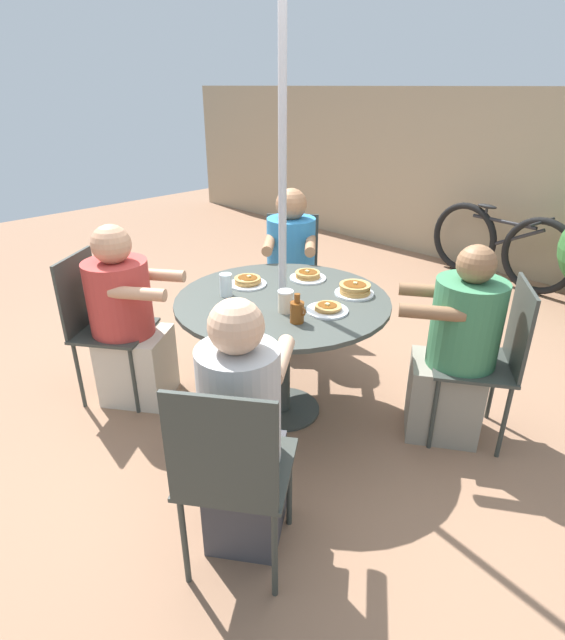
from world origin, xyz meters
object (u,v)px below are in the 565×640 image
Objects in this scene: pancake_plate_a at (308,276)px; pancake_plate_b at (355,290)px; pancake_plate_d at (238,315)px; patio_chair_north at (292,268)px; patio_chair_east at (100,319)px; patio_chair_west at (491,353)px; drinking_glass_a at (226,285)px; patio_chair_south at (232,469)px; patio_table at (282,316)px; diner_west at (455,354)px; diner_east at (128,324)px; bicycle at (499,246)px; pancake_plate_c at (247,282)px; diner_south at (243,438)px; syrup_bottle at (297,311)px; coffee_cup at (286,301)px; pancake_plate_e at (327,309)px; diner_north at (291,275)px.

pancake_plate_a is 0.34m from pancake_plate_b.
patio_chair_north is at bearing 122.93° from pancake_plate_d.
pancake_plate_a is at bearing 104.92° from patio_chair_east.
patio_chair_west is 7.24× the size of drinking_glass_a.
patio_chair_south is 4.18× the size of pancake_plate_d.
diner_west is (0.78, 0.50, -0.13)m from patio_table.
bicycle is (0.72, 3.55, -0.13)m from diner_east.
pancake_plate_a is 1.00× the size of pancake_plate_c.
pancake_plate_a is (0.66, 0.85, 0.25)m from diner_east.
diner_west is 1.16m from pancake_plate_d.
diner_east is 5.06× the size of pancake_plate_d.
syrup_bottle is (-0.28, 0.60, 0.26)m from diner_south.
diner_west is at bearing 34.00° from drinking_glass_a.
syrup_bottle is at bearing 81.69° from patio_chair_south.
drinking_glass_a reaches higher than coffee_cup.
bicycle is at bearing 91.42° from pancake_plate_d.
patio_chair_south is 1.52m from patio_chair_west.
bicycle is at bearing 131.92° from patio_chair_east.
drinking_glass_a is at bearing -156.84° from pancake_plate_e.
diner_east is at bearing 129.95° from patio_chair_south.
diner_north is (-0.61, 0.70, -0.10)m from patio_table.
patio_chair_south and patio_chair_west have the same top height.
coffee_cup is at bearing -134.99° from pancake_plate_e.
coffee_cup reaches higher than patio_table.
diner_east is at bearing -145.21° from patio_table.
patio_chair_east reaches higher than pancake_plate_c.
diner_west is 0.72m from pancake_plate_e.
patio_chair_north is 1.00× the size of patio_chair_south.
diner_south is 0.81m from coffee_cup.
patio_chair_south is at bearing -39.02° from drinking_glass_a.
patio_chair_south is 0.17m from diner_south.
patio_chair_north is 4.18× the size of pancake_plate_e.
patio_table is 1.29× the size of patio_chair_east.
pancake_plate_d reaches higher than pancake_plate_e.
patio_chair_south is at bearing -63.16° from syrup_bottle.
diner_south is 1.03× the size of diner_west.
diner_east reaches higher than pancake_plate_d.
diner_south reaches higher than patio_table.
patio_chair_east is 1.26m from pancake_plate_a.
coffee_cup is at bearing 86.66° from diner_south.
coffee_cup is (-0.13, 0.05, -0.00)m from syrup_bottle.
diner_east is 1.34m from pancake_plate_b.
patio_chair_north is at bearing 152.09° from pancake_plate_b.
diner_north reaches higher than bicycle.
pancake_plate_e is at bearing 100.70° from patio_chair_north.
patio_chair_south is 1.30m from pancake_plate_c.
patio_table is at bearing 90.00° from patio_chair_west.
patio_chair_north is at bearing 141.85° from pancake_plate_e.
patio_chair_south is 0.80× the size of diner_south.
pancake_plate_c is at bearing 100.40° from patio_chair_east.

